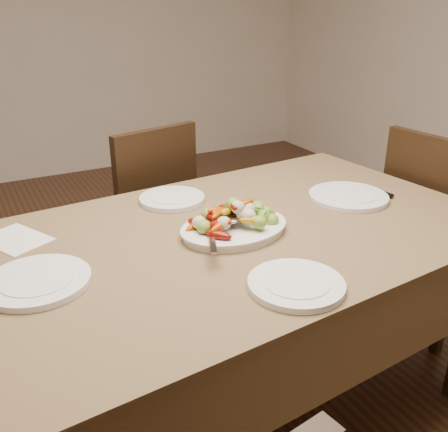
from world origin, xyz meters
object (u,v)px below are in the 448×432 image
at_px(chair_right, 444,232).
at_px(serving_platter, 234,230).
at_px(dining_table, 224,330).
at_px(plate_left, 37,282).
at_px(plate_right, 348,197).
at_px(plate_far, 172,199).
at_px(chair_far, 137,218).
at_px(plate_near, 296,285).

xyz_separation_m(chair_right, serving_platter, (-1.15, -0.07, 0.30)).
xyz_separation_m(dining_table, plate_left, (-0.58, -0.04, 0.39)).
relative_size(plate_right, plate_far, 1.22).
distance_m(plate_right, plate_far, 0.67).
xyz_separation_m(serving_platter, plate_far, (-0.07, 0.36, -0.00)).
xyz_separation_m(chair_far, plate_right, (0.56, -0.84, 0.29)).
height_order(dining_table, plate_right, plate_right).
relative_size(chair_right, plate_near, 3.72).
height_order(chair_right, plate_far, chair_right).
xyz_separation_m(plate_far, plate_near, (0.04, -0.72, 0.00)).
bearing_deg(plate_far, dining_table, -84.12).
distance_m(chair_far, plate_left, 1.13).
relative_size(plate_left, plate_far, 1.15).
xyz_separation_m(serving_platter, plate_left, (-0.61, -0.03, -0.00)).
bearing_deg(dining_table, plate_near, -88.93).
height_order(dining_table, plate_far, plate_far).
relative_size(chair_far, plate_near, 3.72).
height_order(plate_left, plate_right, same).
bearing_deg(serving_platter, plate_right, 6.16).
xyz_separation_m(plate_left, plate_near, (0.59, -0.34, 0.00)).
bearing_deg(plate_near, chair_right, 20.42).
height_order(plate_right, plate_near, same).
bearing_deg(plate_right, chair_right, 1.03).
bearing_deg(chair_right, plate_near, 107.03).
relative_size(chair_far, chair_right, 1.00).
xyz_separation_m(dining_table, chair_far, (-0.00, 0.89, 0.10)).
bearing_deg(plate_left, serving_platter, 2.46).
bearing_deg(plate_right, plate_far, 153.48).
bearing_deg(plate_left, dining_table, 3.89).
distance_m(dining_table, plate_left, 0.70).
distance_m(serving_platter, plate_left, 0.61).
bearing_deg(dining_table, chair_right, 2.68).
relative_size(chair_right, serving_platter, 2.70).
bearing_deg(plate_far, plate_near, -86.65).
relative_size(plate_right, plate_near, 1.16).
bearing_deg(plate_right, serving_platter, -173.84).
relative_size(dining_table, serving_platter, 5.22).
relative_size(serving_platter, plate_near, 1.38).
bearing_deg(plate_far, chair_right, -13.29).
distance_m(chair_far, plate_right, 1.05).
xyz_separation_m(chair_far, serving_platter, (0.03, -0.90, 0.30)).
bearing_deg(chair_far, chair_right, 130.82).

